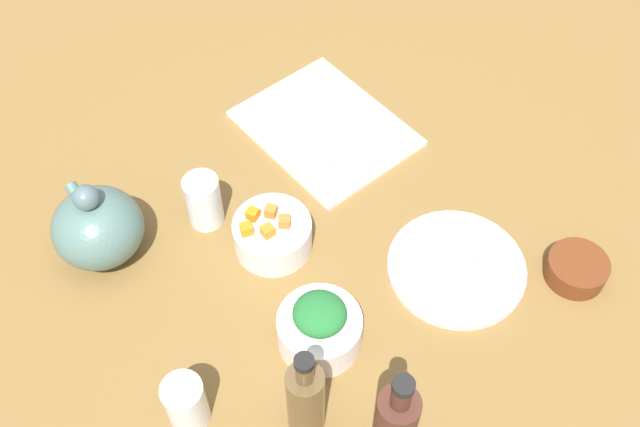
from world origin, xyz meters
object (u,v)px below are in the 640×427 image
object	(u,v)px
bowl_greens	(320,330)
bottle_0	(306,399)
bowl_small_side	(576,269)
drinking_glass_0	(186,403)
plate_tofu	(456,268)
teapot	(98,227)
drinking_glass_1	(204,201)
cutting_board	(325,128)
bowl_carrots	(273,235)

from	to	relation	value
bowl_greens	bottle_0	distance (cm)	13.69
bowl_small_side	drinking_glass_0	world-z (taller)	drinking_glass_0
bowl_small_side	drinking_glass_0	size ratio (longest dim) A/B	1.06
plate_tofu	bowl_greens	size ratio (longest dim) A/B	1.76
bowl_greens	bowl_small_side	distance (cm)	42.21
teapot	drinking_glass_1	xyz separation A→B (cm)	(-4.66, -16.49, -1.40)
plate_tofu	drinking_glass_1	distance (cm)	42.45
drinking_glass_1	plate_tofu	bearing A→B (deg)	-141.34
cutting_board	plate_tofu	xyz separation A→B (cm)	(-37.18, 2.00, 0.10)
drinking_glass_1	bowl_carrots	bearing A→B (deg)	-152.87
teapot	drinking_glass_1	distance (cm)	17.19
bottle_0	drinking_glass_1	distance (cm)	39.61
teapot	bottle_0	world-z (taller)	bottle_0
plate_tofu	bowl_carrots	size ratio (longest dim) A/B	1.74
bottle_0	plate_tofu	bearing A→B (deg)	-80.50
bowl_greens	drinking_glass_0	bearing A→B (deg)	85.61
plate_tofu	bowl_carrots	xyz separation A→B (cm)	(21.68, 20.60, 2.35)
bowl_small_side	teapot	xyz separation A→B (cm)	(49.79, 57.09, 4.34)
cutting_board	teapot	world-z (taller)	teapot
cutting_board	drinking_glass_1	bearing A→B (deg)	98.43
plate_tofu	teapot	distance (cm)	57.34
drinking_glass_0	bowl_carrots	bearing A→B (deg)	-57.27
bowl_greens	teapot	xyz separation A→B (cm)	(34.40, 17.80, 3.15)
teapot	drinking_glass_0	xyz separation A→B (cm)	(-32.74, 3.83, -1.74)
plate_tofu	bowl_carrots	distance (cm)	30.00
bottle_0	drinking_glass_0	world-z (taller)	bottle_0
bowl_greens	bowl_carrots	xyz separation A→B (cm)	(18.44, -4.48, -0.16)
plate_tofu	teapot	size ratio (longest dim) A/B	1.39
plate_tofu	drinking_glass_0	bearing A→B (deg)	84.01
cutting_board	bowl_carrots	bearing A→B (deg)	124.45
cutting_board	drinking_glass_1	xyz separation A→B (cm)	(-4.21, 28.39, 4.37)
teapot	drinking_glass_0	world-z (taller)	teapot
bottle_0	drinking_glass_1	size ratio (longest dim) A/B	2.00
bowl_carrots	bowl_small_side	size ratio (longest dim) A/B	1.32
cutting_board	teapot	size ratio (longest dim) A/B	1.86
cutting_board	teapot	xyz separation A→B (cm)	(0.46, 44.88, 5.77)
bowl_small_side	plate_tofu	bearing A→B (deg)	49.48
plate_tofu	bowl_greens	bearing A→B (deg)	82.63
bowl_carrots	teapot	xyz separation A→B (cm)	(15.96, 22.28, 3.32)
drinking_glass_0	plate_tofu	bearing A→B (deg)	-95.99
drinking_glass_0	drinking_glass_1	world-z (taller)	drinking_glass_1
bowl_greens	plate_tofu	bearing A→B (deg)	-97.37
bowl_carrots	drinking_glass_1	xyz separation A→B (cm)	(11.30, 5.79, 1.92)
plate_tofu	bowl_greens	distance (cm)	25.41
teapot	drinking_glass_1	size ratio (longest dim) A/B	1.64
cutting_board	plate_tofu	size ratio (longest dim) A/B	1.34
bowl_small_side	drinking_glass_0	bearing A→B (deg)	74.36
drinking_glass_0	bottle_0	bearing A→B (deg)	-130.44
bowl_small_side	drinking_glass_0	xyz separation A→B (cm)	(17.05, 60.92, 2.60)
plate_tofu	bottle_0	distance (cm)	35.47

